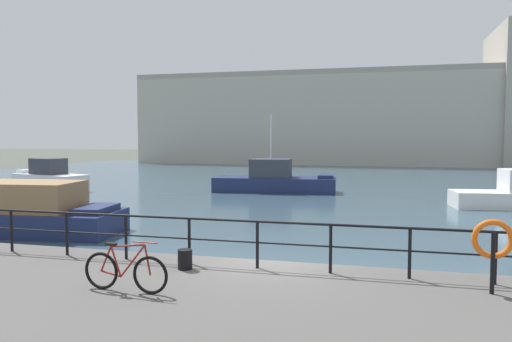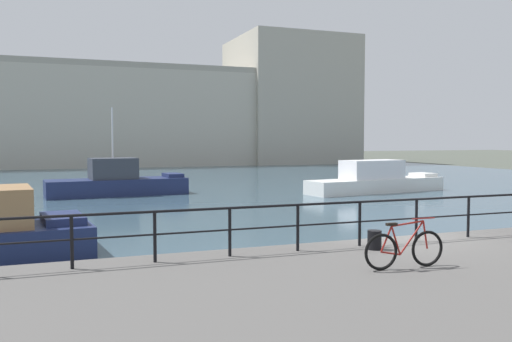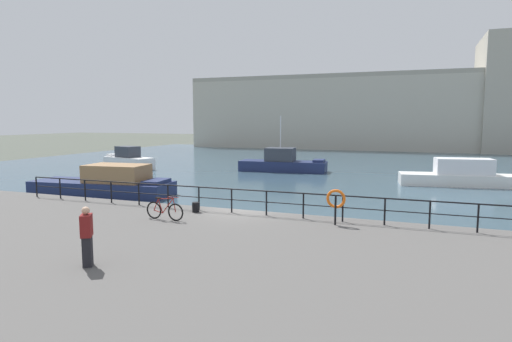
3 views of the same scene
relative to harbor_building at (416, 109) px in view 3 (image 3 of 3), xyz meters
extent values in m
plane|color=#4C5147|center=(-6.91, -60.66, -6.81)|extent=(240.00, 240.00, 0.00)
cube|color=#385160|center=(-6.91, -30.46, -6.81)|extent=(80.00, 60.00, 0.01)
cube|color=#565451|center=(-6.91, -67.16, -6.34)|extent=(56.00, 13.00, 0.94)
cube|color=#B2AD9E|center=(-6.91, 0.01, -0.86)|extent=(63.76, 14.03, 11.91)
cube|color=gray|center=(-6.91, -6.70, 5.44)|extent=(63.76, 0.60, 0.70)
cube|color=navy|center=(-11.71, -38.39, -6.29)|extent=(8.57, 3.12, 1.02)
cube|color=#333842|center=(-11.96, -38.41, -5.15)|extent=(2.89, 2.34, 1.28)
cube|color=navy|center=(-8.20, -38.11, -5.67)|extent=(1.14, 1.80, 0.24)
cylinder|color=silver|center=(-11.96, -38.41, -2.96)|extent=(0.10, 0.10, 3.09)
cube|color=white|center=(4.26, -42.45, -6.36)|extent=(10.17, 3.59, 0.89)
cube|color=silver|center=(3.89, -42.50, -5.31)|extent=(4.26, 2.41, 1.21)
cube|color=navy|center=(-19.19, -55.38, -6.34)|extent=(9.86, 3.89, 0.92)
cube|color=#997047|center=(-18.01, -55.25, -5.31)|extent=(4.16, 2.78, 1.15)
cube|color=navy|center=(-15.17, -54.95, -5.77)|extent=(1.36, 2.14, 0.24)
cube|color=white|center=(-27.24, -41.79, -6.20)|extent=(6.17, 3.60, 1.20)
cube|color=#333842|center=(-27.36, -41.75, -5.05)|extent=(2.62, 2.12, 1.12)
cube|color=white|center=(-29.59, -41.11, -5.49)|extent=(1.07, 1.59, 0.24)
cylinder|color=black|center=(-18.34, -61.41, -5.35)|extent=(0.07, 0.07, 1.05)
cylinder|color=black|center=(-16.72, -61.41, -5.35)|extent=(0.07, 0.07, 1.05)
cylinder|color=black|center=(-15.10, -61.41, -5.35)|extent=(0.07, 0.07, 1.05)
cylinder|color=black|center=(-13.48, -61.41, -5.35)|extent=(0.07, 0.07, 1.05)
cylinder|color=black|center=(-11.86, -61.41, -5.35)|extent=(0.07, 0.07, 1.05)
cylinder|color=black|center=(-10.24, -61.41, -5.35)|extent=(0.07, 0.07, 1.05)
cylinder|color=black|center=(-8.62, -61.41, -5.35)|extent=(0.07, 0.07, 1.05)
cylinder|color=black|center=(-7.00, -61.41, -5.35)|extent=(0.07, 0.07, 1.05)
cylinder|color=black|center=(-5.38, -61.41, -5.35)|extent=(0.07, 0.07, 1.05)
cylinder|color=black|center=(-3.76, -61.41, -5.35)|extent=(0.07, 0.07, 1.05)
cylinder|color=black|center=(-2.14, -61.41, -5.35)|extent=(0.07, 0.07, 1.05)
cylinder|color=black|center=(-0.52, -61.41, -5.35)|extent=(0.07, 0.07, 1.05)
cylinder|color=black|center=(1.10, -61.41, -5.35)|extent=(0.07, 0.07, 1.05)
cylinder|color=black|center=(2.72, -61.41, -5.35)|extent=(0.07, 0.07, 1.05)
cylinder|color=black|center=(-6.19, -61.41, -4.82)|extent=(24.31, 0.06, 0.06)
cylinder|color=black|center=(-6.19, -61.41, -5.29)|extent=(24.31, 0.04, 0.04)
torus|color=black|center=(-8.46, -63.69, -5.51)|extent=(0.72, 0.09, 0.72)
torus|color=black|center=(-9.51, -63.65, -5.51)|extent=(0.72, 0.09, 0.72)
cylinder|color=maroon|center=(-8.83, -63.67, -5.27)|extent=(0.55, 0.06, 0.66)
cylinder|color=maroon|center=(-9.19, -63.66, -5.31)|extent=(0.24, 0.05, 0.58)
cylinder|color=maroon|center=(-8.93, -63.67, -4.99)|extent=(0.72, 0.07, 0.11)
cylinder|color=maroon|center=(-9.30, -63.66, -5.55)|extent=(0.43, 0.05, 0.12)
cylinder|color=maroon|center=(-9.40, -63.65, -5.27)|extent=(0.26, 0.05, 0.51)
cylinder|color=maroon|center=(-8.52, -63.69, -5.23)|extent=(0.14, 0.04, 0.57)
cube|color=black|center=(-9.29, -63.66, -4.98)|extent=(0.22, 0.10, 0.05)
cylinder|color=maroon|center=(-8.57, -63.68, -4.90)|extent=(0.52, 0.05, 0.02)
cylinder|color=black|center=(-8.52, -61.90, -5.65)|extent=(0.32, 0.32, 0.44)
cylinder|color=black|center=(-2.31, -62.06, -5.30)|extent=(0.08, 0.08, 1.15)
torus|color=orange|center=(-2.31, -62.00, -4.85)|extent=(0.75, 0.11, 0.75)
cube|color=black|center=(-7.91, -69.27, -5.45)|extent=(0.38, 0.42, 0.85)
cube|color=maroon|center=(-7.91, -69.27, -4.71)|extent=(0.47, 0.52, 0.62)
sphere|color=tan|center=(-7.91, -69.27, -4.29)|extent=(0.22, 0.22, 0.22)
camera|label=1|loc=(-4.28, -71.95, -2.93)|focal=34.86mm
camera|label=2|loc=(-15.42, -72.46, -3.32)|focal=37.95mm
camera|label=3|loc=(0.59, -78.53, -1.81)|focal=30.30mm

